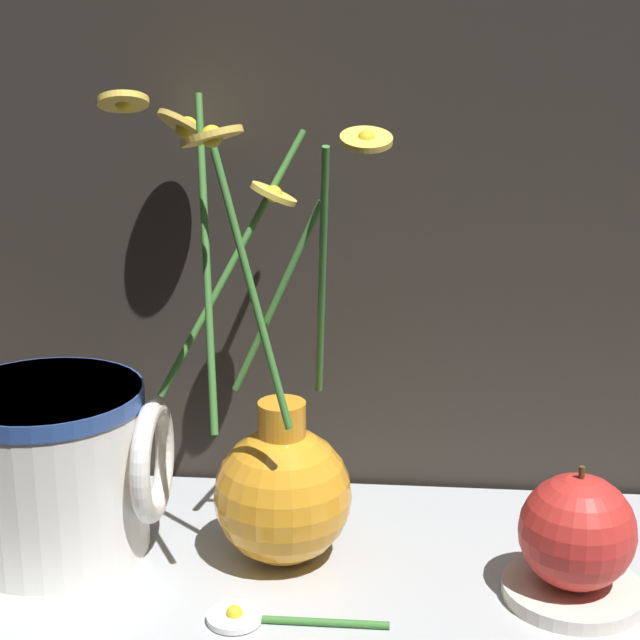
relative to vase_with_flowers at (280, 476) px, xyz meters
name	(u,v)px	position (x,y,z in m)	size (l,w,h in m)	color
ground_plane	(336,574)	(0.04, 0.00, -0.08)	(6.00, 6.00, 0.00)	black
shelf	(336,567)	(0.04, 0.00, -0.07)	(0.89, 0.25, 0.01)	#B2B7BC
vase_with_flowers	(280,476)	(0.00, 0.00, 0.00)	(0.19, 0.20, 0.33)	orange
ceramic_pitcher	(54,461)	(-0.16, 0.00, 0.00)	(0.16, 0.14, 0.14)	white
saucer_plate	(573,590)	(0.20, -0.04, -0.06)	(0.09, 0.09, 0.01)	silver
orange_fruit	(577,532)	(0.20, -0.04, -0.02)	(0.08, 0.08, 0.09)	red
loose_daisy	(256,618)	(-0.01, -0.08, -0.06)	(0.12, 0.04, 0.01)	#3D7A33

